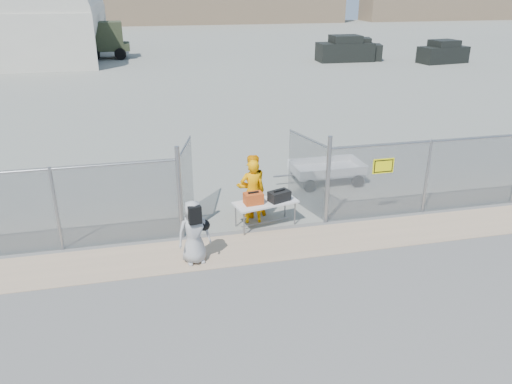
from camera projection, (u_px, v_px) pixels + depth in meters
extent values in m
plane|color=#4F4F4F|center=(275.00, 266.00, 11.81)|extent=(160.00, 160.00, 0.00)
cube|color=gray|center=(166.00, 51.00, 49.58)|extent=(160.00, 80.00, 0.01)
cube|color=tan|center=(265.00, 246.00, 12.70)|extent=(44.00, 1.60, 0.01)
cube|color=#C34919|center=(253.00, 198.00, 13.33)|extent=(0.53, 0.38, 0.31)
cube|color=black|center=(279.00, 196.00, 13.52)|extent=(0.66, 0.52, 0.28)
imported|color=#F69900|center=(253.00, 192.00, 13.65)|extent=(0.71, 0.51, 1.85)
imported|color=#F69900|center=(251.00, 186.00, 14.07)|extent=(1.02, 0.86, 1.84)
imported|color=#9E9E9E|center=(194.00, 232.00, 11.71)|extent=(0.84, 0.62, 1.59)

